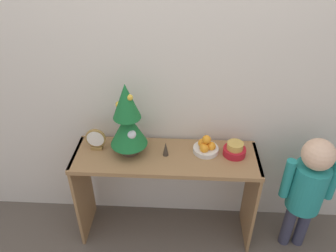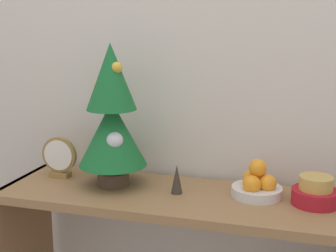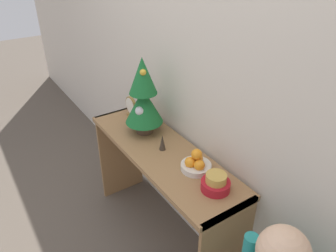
# 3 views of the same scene
# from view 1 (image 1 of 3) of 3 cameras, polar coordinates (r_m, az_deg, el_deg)

# --- Properties ---
(ground_plane) EXTENTS (12.00, 12.00, 0.00)m
(ground_plane) POSITION_cam_1_polar(r_m,az_deg,el_deg) (2.55, -0.62, -20.76)
(ground_plane) COLOR brown
(back_wall) EXTENTS (7.00, 0.05, 2.50)m
(back_wall) POSITION_cam_1_polar(r_m,az_deg,el_deg) (2.07, -0.08, 10.30)
(back_wall) COLOR beige
(back_wall) RESTS_ON ground_plane
(console_table) EXTENTS (1.21, 0.38, 0.73)m
(console_table) POSITION_cam_1_polar(r_m,az_deg,el_deg) (2.25, -0.40, -8.39)
(console_table) COLOR olive
(console_table) RESTS_ON ground_plane
(mini_tree) EXTENTS (0.24, 0.24, 0.50)m
(mini_tree) POSITION_cam_1_polar(r_m,az_deg,el_deg) (2.04, -7.07, 0.96)
(mini_tree) COLOR #4C3828
(mini_tree) RESTS_ON console_table
(fruit_bowl) EXTENTS (0.17, 0.17, 0.13)m
(fruit_bowl) POSITION_cam_1_polar(r_m,az_deg,el_deg) (2.16, 6.62, -3.66)
(fruit_bowl) COLOR silver
(fruit_bowl) RESTS_ON console_table
(singing_bowl) EXTENTS (0.15, 0.15, 0.09)m
(singing_bowl) POSITION_cam_1_polar(r_m,az_deg,el_deg) (2.17, 11.52, -4.07)
(singing_bowl) COLOR #AD1923
(singing_bowl) RESTS_ON console_table
(desk_clock) EXTENTS (0.13, 0.04, 0.15)m
(desk_clock) POSITION_cam_1_polar(r_m,az_deg,el_deg) (2.20, -12.46, -2.33)
(desk_clock) COLOR olive
(desk_clock) RESTS_ON console_table
(figurine) EXTENTS (0.04, 0.04, 0.10)m
(figurine) POSITION_cam_1_polar(r_m,az_deg,el_deg) (2.12, -0.45, -3.98)
(figurine) COLOR #382D23
(figurine) RESTS_ON console_table
(child_figure) EXTENTS (0.35, 0.22, 0.93)m
(child_figure) POSITION_cam_1_polar(r_m,az_deg,el_deg) (2.34, 23.25, -9.43)
(child_figure) COLOR #38384C
(child_figure) RESTS_ON ground_plane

